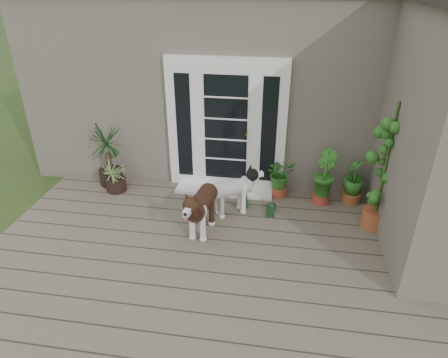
# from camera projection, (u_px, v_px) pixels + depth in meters

# --- Properties ---
(deck) EXTENTS (6.20, 4.60, 0.12)m
(deck) POSITION_uv_depth(u_px,v_px,m) (215.00, 276.00, 4.87)
(deck) COLOR #6B5B4C
(deck) RESTS_ON ground
(house_main) EXTENTS (7.40, 4.00, 3.10)m
(house_main) POSITION_uv_depth(u_px,v_px,m) (252.00, 74.00, 7.87)
(house_main) COLOR #665E54
(house_main) RESTS_ON ground
(door_unit) EXTENTS (1.90, 0.14, 2.15)m
(door_unit) POSITION_uv_depth(u_px,v_px,m) (226.00, 126.00, 6.28)
(door_unit) COLOR white
(door_unit) RESTS_ON deck
(door_step) EXTENTS (1.60, 0.40, 0.05)m
(door_step) POSITION_uv_depth(u_px,v_px,m) (224.00, 190.00, 6.60)
(door_step) COLOR white
(door_step) RESTS_ON deck
(brindle_dog) EXTENTS (0.48, 0.90, 0.71)m
(brindle_dog) POSITION_uv_depth(u_px,v_px,m) (202.00, 210.00, 5.43)
(brindle_dog) COLOR #3A1F15
(brindle_dog) RESTS_ON deck
(white_dog) EXTENTS (0.81, 0.67, 0.63)m
(white_dog) POSITION_uv_depth(u_px,v_px,m) (231.00, 195.00, 5.88)
(white_dog) COLOR white
(white_dog) RESTS_ON deck
(spider_plant) EXTENTS (0.64, 0.64, 0.58)m
(spider_plant) POSITION_uv_depth(u_px,v_px,m) (115.00, 175.00, 6.50)
(spider_plant) COLOR #77985D
(spider_plant) RESTS_ON deck
(yucca) EXTENTS (0.96, 0.96, 1.06)m
(yucca) POSITION_uv_depth(u_px,v_px,m) (108.00, 155.00, 6.61)
(yucca) COLOR black
(yucca) RESTS_ON deck
(herb_a) EXTENTS (0.60, 0.60, 0.59)m
(herb_a) POSITION_uv_depth(u_px,v_px,m) (280.00, 180.00, 6.35)
(herb_a) COLOR #195A19
(herb_a) RESTS_ON deck
(herb_b) EXTENTS (0.50, 0.50, 0.65)m
(herb_b) POSITION_uv_depth(u_px,v_px,m) (322.00, 184.00, 6.15)
(herb_b) COLOR #2A611B
(herb_b) RESTS_ON deck
(herb_c) EXTENTS (0.44, 0.44, 0.60)m
(herb_c) POSITION_uv_depth(u_px,v_px,m) (353.00, 185.00, 6.19)
(herb_c) COLOR #175319
(herb_c) RESTS_ON deck
(sapling) EXTENTS (0.73, 0.73, 1.92)m
(sapling) POSITION_uv_depth(u_px,v_px,m) (386.00, 167.00, 5.26)
(sapling) COLOR #1E5117
(sapling) RESTS_ON deck
(clog_left) EXTENTS (0.23, 0.37, 0.10)m
(clog_left) POSITION_uv_depth(u_px,v_px,m) (244.00, 200.00, 6.26)
(clog_left) COLOR #163818
(clog_left) RESTS_ON deck
(clog_right) EXTENTS (0.17, 0.33, 0.10)m
(clog_right) POSITION_uv_depth(u_px,v_px,m) (271.00, 210.00, 6.01)
(clog_right) COLOR black
(clog_right) RESTS_ON deck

